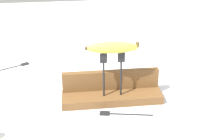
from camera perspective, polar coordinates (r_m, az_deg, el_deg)
name	(u,v)px	position (r m, az deg, el deg)	size (l,w,h in m)	color
ground_plane	(112,101)	(1.21, 0.00, -5.57)	(3.00, 3.00, 0.00)	silver
wooden_board	(112,97)	(1.20, 0.00, -4.93)	(0.38, 0.10, 0.03)	brown
board_backstop	(111,80)	(1.21, -0.22, -1.79)	(0.37, 0.02, 0.08)	brown
fork_stand_center	(112,71)	(1.13, 0.07, -0.10)	(0.09, 0.01, 0.17)	black
banana_raised_center	(112,48)	(1.09, 0.07, 4.09)	(0.19, 0.04, 0.04)	#DBD147
fork_fallen_near	(17,66)	(1.53, -16.82, 0.76)	(0.15, 0.09, 0.01)	black
fork_fallen_far	(119,113)	(1.13, 1.25, -7.87)	(0.19, 0.05, 0.01)	black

